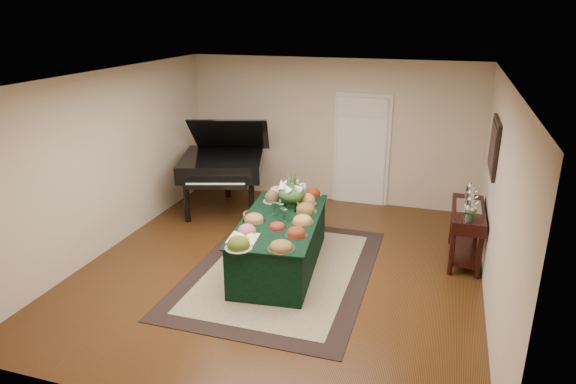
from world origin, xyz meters
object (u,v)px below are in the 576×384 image
(grand_piano, at_px, (223,163))
(mahogany_sideboard, at_px, (467,220))
(buffet_table, at_px, (281,243))
(floral_centerpiece, at_px, (292,190))

(grand_piano, xyz_separation_m, mahogany_sideboard, (4.22, -0.83, -0.26))
(buffet_table, bearing_deg, floral_centerpiece, 89.99)
(buffet_table, relative_size, floral_centerpiece, 5.48)
(buffet_table, relative_size, grand_piano, 1.14)
(buffet_table, distance_m, floral_centerpiece, 0.82)
(grand_piano, bearing_deg, floral_centerpiece, -37.70)
(buffet_table, relative_size, mahogany_sideboard, 1.83)
(grand_piano, distance_m, mahogany_sideboard, 4.31)
(buffet_table, xyz_separation_m, mahogany_sideboard, (2.51, 1.02, 0.25))
(floral_centerpiece, bearing_deg, mahogany_sideboard, 11.10)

